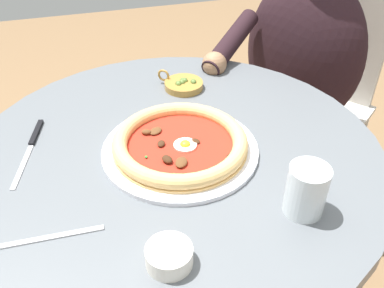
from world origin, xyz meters
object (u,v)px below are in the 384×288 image
olive_pan (183,84)px  pizza_on_plate (180,144)px  steak_knife (32,142)px  water_glass (306,192)px  diner_person (294,106)px  cafe_chair_diner (312,89)px  fork_utensil (50,237)px  dining_table (177,197)px  ramekin_capers (169,255)px

olive_pan → pizza_on_plate: bearing=-16.8°
steak_knife → pizza_on_plate: bearing=68.4°
water_glass → steak_knife: size_ratio=0.42×
steak_knife → diner_person: diner_person is taller
olive_pan → cafe_chair_diner: 0.65m
fork_utensil → cafe_chair_diner: (-0.67, 0.91, -0.22)m
fork_utensil → cafe_chair_diner: 1.15m
water_glass → fork_utensil: bearing=-97.9°
fork_utensil → diner_person: diner_person is taller
cafe_chair_diner → water_glass: bearing=-32.8°
cafe_chair_diner → fork_utensil: bearing=-53.8°
dining_table → pizza_on_plate: 0.17m
pizza_on_plate → dining_table: bearing=-161.4°
steak_knife → diner_person: (-0.29, 0.82, -0.22)m
fork_utensil → diner_person: bearing=126.2°
dining_table → ramekin_capers: size_ratio=11.80×
water_glass → fork_utensil: water_glass is taller
olive_pan → water_glass: bearing=10.2°
diner_person → cafe_chair_diner: 0.15m
water_glass → ramekin_capers: 0.26m
dining_table → diner_person: bearing=127.0°
olive_pan → cafe_chair_diner: cafe_chair_diner is taller
dining_table → ramekin_capers: ramekin_capers is taller
water_glass → steak_knife: 0.59m
olive_pan → fork_utensil: (0.43, -0.35, -0.01)m
fork_utensil → diner_person: size_ratio=0.16×
dining_table → ramekin_capers: 0.35m
dining_table → olive_pan: (-0.25, 0.09, 0.16)m
pizza_on_plate → olive_pan: (-0.26, 0.08, -0.01)m
pizza_on_plate → olive_pan: size_ratio=2.98×
water_glass → diner_person: (-0.64, 0.35, -0.26)m
diner_person → cafe_chair_diner: (-0.09, 0.12, 0.00)m
pizza_on_plate → water_glass: water_glass is taller
pizza_on_plate → olive_pan: bearing=163.2°
olive_pan → fork_utensil: olive_pan is taller
ramekin_capers → olive_pan: olive_pan is taller
dining_table → olive_pan: 0.31m
steak_knife → olive_pan: olive_pan is taller
olive_pan → fork_utensil: size_ratio=0.62×
cafe_chair_diner → olive_pan: bearing=-67.0°
dining_table → water_glass: (0.25, 0.17, 0.19)m
dining_table → steak_knife: bearing=-109.1°
water_glass → olive_pan: bearing=-169.8°
steak_knife → olive_pan: bearing=110.4°
fork_utensil → pizza_on_plate: bearing=121.5°
ramekin_capers → fork_utensil: bearing=-120.3°
pizza_on_plate → water_glass: bearing=36.2°
diner_person → steak_knife: bearing=-70.4°
pizza_on_plate → ramekin_capers: (0.27, -0.09, -0.00)m
pizza_on_plate → ramekin_capers: 0.29m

